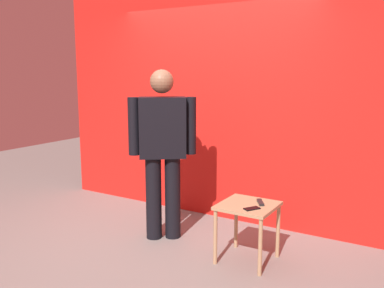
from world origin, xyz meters
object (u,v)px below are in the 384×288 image
(standing_person, at_px, (163,146))
(cell_phone, at_px, (252,209))
(tv_remote, at_px, (260,202))
(side_table, at_px, (248,213))

(standing_person, distance_m, cell_phone, 1.18)
(tv_remote, bearing_deg, side_table, -168.92)
(side_table, bearing_deg, cell_phone, -51.67)
(standing_person, distance_m, tv_remote, 1.16)
(side_table, height_order, tv_remote, tv_remote)
(side_table, xyz_separation_m, cell_phone, (0.09, -0.11, 0.09))
(standing_person, xyz_separation_m, tv_remote, (1.08, 0.03, -0.43))
(tv_remote, bearing_deg, cell_phone, -121.99)
(standing_person, height_order, side_table, standing_person)
(side_table, xyz_separation_m, tv_remote, (0.09, 0.08, 0.10))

